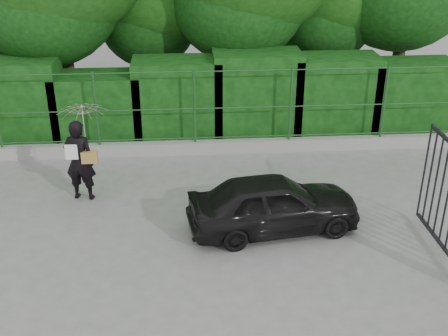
{
  "coord_description": "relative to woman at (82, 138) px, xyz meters",
  "views": [
    {
      "loc": [
        0.19,
        -8.12,
        5.61
      ],
      "look_at": [
        0.87,
        1.3,
        1.1
      ],
      "focal_mm": 45.0,
      "sensor_mm": 36.0,
      "label": 1
    }
  ],
  "objects": [
    {
      "name": "kerb",
      "position": [
        1.88,
        2.09,
        -1.19
      ],
      "size": [
        14.0,
        0.25,
        0.3
      ],
      "primitive_type": "cube",
      "color": "#9E9E99",
      "rests_on": "ground"
    },
    {
      "name": "woman",
      "position": [
        0.0,
        0.0,
        0.0
      ],
      "size": [
        0.99,
        1.0,
        2.03
      ],
      "color": "black",
      "rests_on": "ground"
    },
    {
      "name": "hedge",
      "position": [
        1.92,
        3.09,
        -0.31
      ],
      "size": [
        14.2,
        1.2,
        2.24
      ],
      "color": "black",
      "rests_on": "ground"
    },
    {
      "name": "fence",
      "position": [
        2.1,
        2.09,
        -0.14
      ],
      "size": [
        14.13,
        0.06,
        1.8
      ],
      "color": "#1F4D22",
      "rests_on": "kerb"
    },
    {
      "name": "car",
      "position": [
        3.65,
        -1.53,
        -0.79
      ],
      "size": [
        3.34,
        1.73,
        1.08
      ],
      "primitive_type": "imported",
      "rotation": [
        0.0,
        0.0,
        1.72
      ],
      "color": "black",
      "rests_on": "ground"
    },
    {
      "name": "ground",
      "position": [
        1.88,
        -2.41,
        -1.34
      ],
      "size": [
        80.0,
        80.0,
        0.0
      ],
      "primitive_type": "plane",
      "color": "gray"
    }
  ]
}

